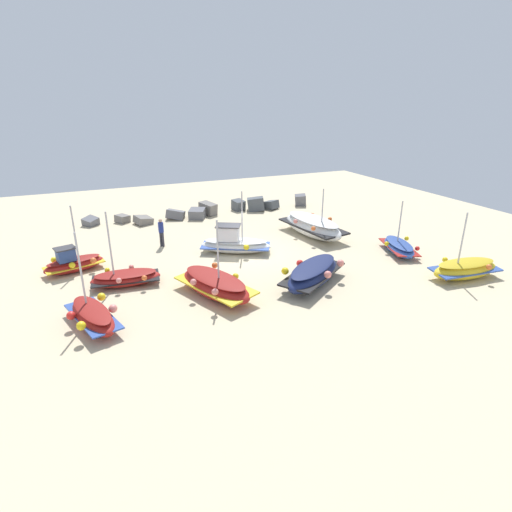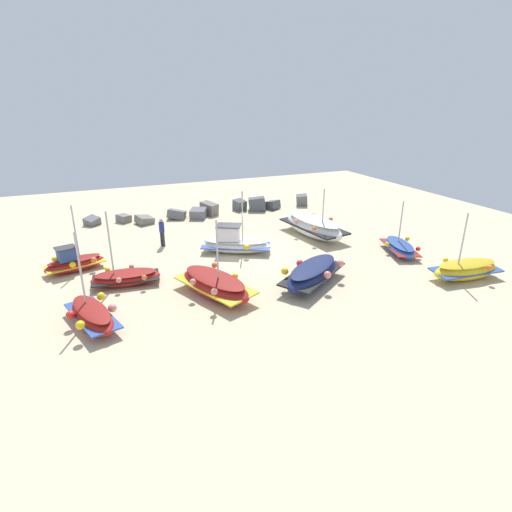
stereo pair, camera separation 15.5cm
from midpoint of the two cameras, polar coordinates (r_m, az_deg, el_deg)
name	(u,v)px [view 1 (the left image)]	position (r m, az deg, el deg)	size (l,w,h in m)	color
ground_plane	(247,254)	(23.95, -1.50, 0.31)	(44.99, 44.99, 0.00)	beige
fishing_boat_0	(312,226)	(27.18, 7.74, 4.18)	(2.59, 5.56, 3.35)	white
fishing_boat_1	(93,316)	(17.68, -22.08, -7.75)	(2.14, 3.67, 3.79)	maroon
fishing_boat_2	(215,285)	(18.86, -5.97, -4.03)	(3.14, 4.64, 3.72)	maroon
fishing_boat_3	(313,273)	(20.06, 7.75, -2.44)	(4.54, 3.77, 1.11)	navy
fishing_boat_4	(399,247)	(25.38, 19.17, 1.21)	(2.34, 3.52, 3.08)	#2D4C9E
fishing_boat_5	(235,243)	(24.05, -3.21, 1.77)	(4.34, 3.22, 3.67)	white
fishing_boat_6	(73,263)	(23.40, -24.36, -0.89)	(3.21, 1.83, 3.54)	maroon
fishing_boat_7	(126,278)	(20.90, -17.94, -2.92)	(3.43, 2.02, 3.74)	maroon
fishing_boat_8	(465,269)	(23.08, 27.03, -1.63)	(3.82, 1.90, 3.53)	gold
person_walking	(161,231)	(25.51, -13.29, 3.47)	(0.32, 0.32, 1.76)	#2D2D38
breakwater_rocks	(213,210)	(32.22, -6.22, 6.43)	(17.83, 2.72, 1.31)	slate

